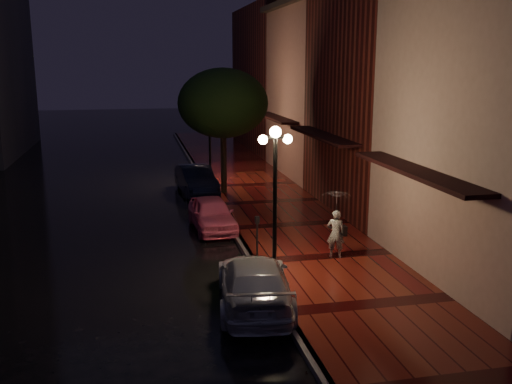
{
  "coord_description": "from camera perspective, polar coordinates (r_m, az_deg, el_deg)",
  "views": [
    {
      "loc": [
        -3.42,
        -20.13,
        6.15
      ],
      "look_at": [
        0.95,
        0.34,
        1.4
      ],
      "focal_mm": 40.0,
      "sensor_mm": 36.0,
      "label": 1
    }
  ],
  "objects": [
    {
      "name": "storefront_extra",
      "position": [
        41.47,
        2.56,
        11.19
      ],
      "size": [
        5.0,
        12.0,
        10.0
      ],
      "primitive_type": "cube",
      "color": "#511914",
      "rests_on": "ground"
    },
    {
      "name": "street_tree",
      "position": [
        26.5,
        -3.3,
        8.65
      ],
      "size": [
        4.16,
        4.16,
        5.8
      ],
      "color": "black",
      "rests_on": "sidewalk"
    },
    {
      "name": "woman_with_umbrella",
      "position": [
        17.92,
        8.04,
        -2.14
      ],
      "size": [
        0.89,
        0.91,
        2.15
      ],
      "rotation": [
        0.0,
        0.0,
        2.77
      ],
      "color": "white",
      "rests_on": "sidewalk"
    },
    {
      "name": "storefront_mid",
      "position": [
        24.47,
        13.42,
        10.93
      ],
      "size": [
        5.0,
        8.0,
        11.0
      ],
      "primitive_type": "cube",
      "color": "#511914",
      "rests_on": "ground"
    },
    {
      "name": "silver_car",
      "position": [
        14.79,
        -0.18,
        -9.04
      ],
      "size": [
        2.41,
        4.69,
        1.3
      ],
      "primitive_type": "imported",
      "rotation": [
        0.0,
        0.0,
        3.01
      ],
      "color": "#AEAEB6",
      "rests_on": "ground"
    },
    {
      "name": "ground",
      "position": [
        21.32,
        -2.3,
        -3.98
      ],
      "size": [
        120.0,
        120.0,
        0.0
      ],
      "primitive_type": "plane",
      "color": "black",
      "rests_on": "ground"
    },
    {
      "name": "storefront_far",
      "position": [
        31.92,
        7.13,
        9.73
      ],
      "size": [
        5.0,
        8.0,
        9.0
      ],
      "primitive_type": "cube",
      "color": "#8C5951",
      "rests_on": "ground"
    },
    {
      "name": "curb",
      "position": [
        21.3,
        -2.3,
        -3.79
      ],
      "size": [
        0.25,
        60.0,
        0.15
      ],
      "primitive_type": "cube",
      "color": "#595451",
      "rests_on": "ground"
    },
    {
      "name": "pink_car",
      "position": [
        21.48,
        -4.43,
        -2.18
      ],
      "size": [
        1.67,
        3.7,
        1.24
      ],
      "primitive_type": "imported",
      "rotation": [
        0.0,
        0.0,
        0.06
      ],
      "color": "#EE6288",
      "rests_on": "ground"
    },
    {
      "name": "navy_car",
      "position": [
        27.44,
        -6.01,
        1.22
      ],
      "size": [
        1.84,
        4.24,
        1.36
      ],
      "primitive_type": "imported",
      "rotation": [
        0.0,
        0.0,
        0.1
      ],
      "color": "black",
      "rests_on": "ground"
    },
    {
      "name": "sidewalk",
      "position": [
        21.78,
        3.55,
        -3.43
      ],
      "size": [
        4.5,
        60.0,
        0.15
      ],
      "primitive_type": "cube",
      "color": "#4D0E0D",
      "rests_on": "ground"
    },
    {
      "name": "streetlamp_far",
      "position": [
        29.58,
        -4.66,
        5.86
      ],
      "size": [
        0.96,
        0.36,
        4.31
      ],
      "color": "black",
      "rests_on": "sidewalk"
    },
    {
      "name": "streetlamp_near",
      "position": [
        15.99,
        1.91,
        -0.05
      ],
      "size": [
        0.96,
        0.36,
        4.31
      ],
      "color": "black",
      "rests_on": "sidewalk"
    },
    {
      "name": "parking_meter",
      "position": [
        17.72,
        0.11,
        -4.15
      ],
      "size": [
        0.14,
        0.11,
        1.38
      ],
      "rotation": [
        0.0,
        0.0,
        0.14
      ],
      "color": "black",
      "rests_on": "sidewalk"
    }
  ]
}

